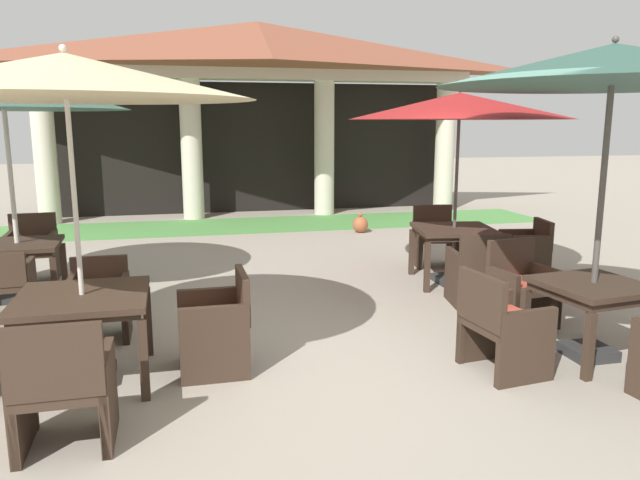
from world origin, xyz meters
TOP-DOWN VIEW (x-y plane):
  - ground_plane at (0.00, 0.00)m, footprint 60.00×60.00m
  - background_pavilion at (-0.00, 9.02)m, footprint 10.29×3.09m
  - lawn_strip at (0.00, 7.70)m, footprint 12.09×2.06m
  - patio_table_near_foreground at (-3.77, 2.89)m, footprint 1.01×1.01m
  - patio_umbrella_near_foreground at (-3.77, 2.89)m, footprint 2.84×2.84m
  - patio_chair_near_foreground_south at (-3.73, 1.94)m, footprint 0.61×0.56m
  - patio_chair_near_foreground_north at (-3.82, 3.84)m, footprint 0.65×0.53m
  - patio_table_mid_left at (1.73, 2.41)m, footprint 1.16×1.16m
  - patio_umbrella_mid_left at (1.73, 2.41)m, footprint 2.88×2.88m
  - patio_chair_mid_left_east at (2.72, 2.24)m, footprint 0.63×0.64m
  - patio_chair_mid_left_north at (1.90, 3.41)m, footprint 0.69×0.61m
  - patio_chair_mid_left_south at (1.56, 1.41)m, footprint 0.69×0.68m
  - patio_table_mid_right at (-2.65, 0.14)m, footprint 1.05×1.05m
  - patio_umbrella_mid_right at (-2.65, 0.14)m, footprint 2.91×2.91m
  - patio_chair_mid_right_east at (-1.57, 0.16)m, footprint 0.59×0.64m
  - patio_chair_mid_right_north at (-2.66, 1.22)m, footprint 0.58×0.53m
  - patio_chair_mid_right_south at (-2.64, -0.94)m, footprint 0.61×0.58m
  - patio_table_far_back at (1.78, -0.35)m, footprint 0.98×0.98m
  - patio_umbrella_far_back at (1.78, -0.35)m, footprint 2.95×2.95m
  - patio_chair_far_back_north at (1.66, 0.63)m, footprint 0.66×0.59m
  - patio_chair_far_back_west at (0.80, -0.47)m, footprint 0.63×0.70m
  - terracotta_urn at (1.62, 6.33)m, footprint 0.30×0.30m

SIDE VIEW (x-z plane):
  - ground_plane at x=0.00m, z-range 0.00..0.00m
  - lawn_strip at x=0.00m, z-range 0.00..0.01m
  - terracotta_urn at x=1.62m, z-range -0.04..0.36m
  - patio_chair_mid_right_north at x=-2.66m, z-range -0.01..0.78m
  - patio_chair_near_foreground_south at x=-3.73m, z-range 0.00..0.81m
  - patio_chair_mid_left_south at x=1.56m, z-range -0.04..0.85m
  - patio_chair_mid_left_east at x=2.72m, z-range -0.01..0.83m
  - patio_chair_far_back_north at x=1.66m, z-range -0.04..0.86m
  - patio_chair_mid_right_east at x=-1.57m, z-range -0.02..0.84m
  - patio_chair_far_back_west at x=0.80m, z-range -0.03..0.86m
  - patio_chair_mid_right_south at x=-2.64m, z-range -0.05..0.88m
  - patio_chair_mid_left_north at x=1.90m, z-range -0.03..0.87m
  - patio_chair_near_foreground_north at x=-3.82m, z-range -0.03..0.88m
  - patio_table_far_back at x=1.78m, z-range 0.25..0.96m
  - patio_table_near_foreground at x=-3.77m, z-range 0.26..0.96m
  - patio_table_mid_left at x=1.73m, z-range 0.28..1.04m
  - patio_table_mid_right at x=-2.65m, z-range 0.28..1.04m
  - patio_umbrella_mid_left at x=1.73m, z-range 1.04..3.61m
  - patio_umbrella_mid_right at x=-2.65m, z-range 1.11..3.82m
  - patio_umbrella_near_foreground at x=-3.77m, z-range 1.10..3.85m
  - patio_umbrella_far_back at x=1.78m, z-range 1.17..4.02m
  - background_pavilion at x=0.00m, z-range 1.22..5.53m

